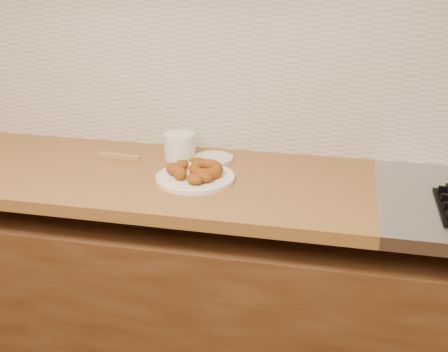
{
  "coord_description": "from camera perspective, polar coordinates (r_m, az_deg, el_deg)",
  "views": [
    {
      "loc": [
        0.38,
        0.03,
        1.59
      ],
      "look_at": [
        0.03,
        1.64,
        0.93
      ],
      "focal_mm": 45.0,
      "sensor_mm": 36.0,
      "label": 1
    }
  ],
  "objects": [
    {
      "name": "wooden_utensil",
      "position": [
        2.05,
        -10.62,
        2.01
      ],
      "size": [
        0.16,
        0.03,
        0.01
      ],
      "primitive_type": "cube",
      "rotation": [
        0.0,
        0.0,
        -0.05
      ],
      "color": "olive",
      "rests_on": "butcher_block"
    },
    {
      "name": "base_cabinet",
      "position": [
        2.09,
        -0.38,
        -13.35
      ],
      "size": [
        3.6,
        0.6,
        0.77
      ],
      "primitive_type": "cube",
      "color": "brown",
      "rests_on": "floor"
    },
    {
      "name": "backsplash",
      "position": [
        2.04,
        1.47,
        10.78
      ],
      "size": [
        3.6,
        0.02,
        0.6
      ],
      "primitive_type": "cube",
      "color": "beige",
      "rests_on": "wall_back"
    },
    {
      "name": "brass_jar_lid",
      "position": [
        1.96,
        -3.49,
        1.42
      ],
      "size": [
        0.08,
        0.08,
        0.01
      ],
      "primitive_type": "cylinder",
      "rotation": [
        0.0,
        0.0,
        0.12
      ],
      "color": "#AA8627",
      "rests_on": "butcher_block"
    },
    {
      "name": "fried_dough_chunks",
      "position": [
        1.81,
        -3.58,
        0.54
      ],
      "size": [
        0.18,
        0.19,
        0.04
      ],
      "color": "brown",
      "rests_on": "donut_plate"
    },
    {
      "name": "ring_donut",
      "position": [
        1.82,
        -1.83,
        0.67
      ],
      "size": [
        0.15,
        0.15,
        0.05
      ],
      "primitive_type": "torus",
      "rotation": [
        0.1,
        0.0,
        0.4
      ],
      "color": "brown",
      "rests_on": "donut_plate"
    },
    {
      "name": "butcher_block",
      "position": [
        2.08,
        -18.13,
        0.77
      ],
      "size": [
        2.3,
        0.62,
        0.04
      ],
      "primitive_type": "cube",
      "color": "brown",
      "rests_on": "base_cabinet"
    },
    {
      "name": "wall_back",
      "position": [
        2.02,
        1.58,
        15.02
      ],
      "size": [
        4.0,
        0.02,
        2.7
      ],
      "primitive_type": "cube",
      "color": "beige",
      "rests_on": "ground"
    },
    {
      "name": "plastic_tub",
      "position": [
        2.01,
        -4.52,
        3.05
      ],
      "size": [
        0.12,
        0.12,
        0.09
      ],
      "primitive_type": "cylinder",
      "rotation": [
        0.0,
        0.0,
        -0.07
      ],
      "color": "silver",
      "rests_on": "butcher_block"
    },
    {
      "name": "donut_plate",
      "position": [
        1.82,
        -2.93,
        -0.18
      ],
      "size": [
        0.26,
        0.26,
        0.01
      ],
      "primitive_type": "cylinder",
      "color": "silver",
      "rests_on": "butcher_block"
    },
    {
      "name": "tub_lid",
      "position": [
        2.0,
        -1.16,
        1.81
      ],
      "size": [
        0.16,
        0.16,
        0.01
      ],
      "primitive_type": "cylinder",
      "rotation": [
        0.0,
        0.0,
        0.13
      ],
      "color": "silver",
      "rests_on": "butcher_block"
    }
  ]
}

